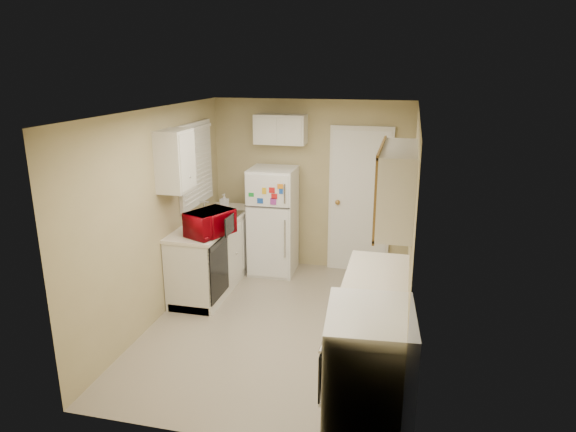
# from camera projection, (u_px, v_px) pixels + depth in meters

# --- Properties ---
(floor) EXTENTS (3.80, 3.80, 0.00)m
(floor) POSITION_uv_depth(u_px,v_px,m) (278.00, 325.00, 5.84)
(floor) COLOR #B6AB96
(floor) RESTS_ON ground
(ceiling) EXTENTS (3.80, 3.80, 0.00)m
(ceiling) POSITION_uv_depth(u_px,v_px,m) (277.00, 111.00, 5.16)
(ceiling) COLOR white
(ceiling) RESTS_ON floor
(wall_left) EXTENTS (3.80, 3.80, 0.00)m
(wall_left) POSITION_uv_depth(u_px,v_px,m) (158.00, 216.00, 5.81)
(wall_left) COLOR tan
(wall_left) RESTS_ON floor
(wall_right) EXTENTS (3.80, 3.80, 0.00)m
(wall_right) POSITION_uv_depth(u_px,v_px,m) (411.00, 234.00, 5.19)
(wall_right) COLOR tan
(wall_right) RESTS_ON floor
(wall_back) EXTENTS (2.80, 2.80, 0.00)m
(wall_back) POSITION_uv_depth(u_px,v_px,m) (311.00, 185.00, 7.27)
(wall_back) COLOR tan
(wall_back) RESTS_ON floor
(wall_front) EXTENTS (2.80, 2.80, 0.00)m
(wall_front) POSITION_uv_depth(u_px,v_px,m) (212.00, 300.00, 3.72)
(wall_front) COLOR tan
(wall_front) RESTS_ON floor
(left_counter) EXTENTS (0.60, 1.80, 0.90)m
(left_counter) POSITION_uv_depth(u_px,v_px,m) (214.00, 253.00, 6.79)
(left_counter) COLOR silver
(left_counter) RESTS_ON floor
(dishwasher) EXTENTS (0.03, 0.58, 0.72)m
(dishwasher) POSITION_uv_depth(u_px,v_px,m) (219.00, 269.00, 6.16)
(dishwasher) COLOR black
(dishwasher) RESTS_ON floor
(sink) EXTENTS (0.54, 0.74, 0.16)m
(sink) POSITION_uv_depth(u_px,v_px,m) (217.00, 220.00, 6.82)
(sink) COLOR gray
(sink) RESTS_ON left_counter
(microwave) EXTENTS (0.61, 0.49, 0.36)m
(microwave) POSITION_uv_depth(u_px,v_px,m) (210.00, 223.00, 6.05)
(microwave) COLOR #8D020C
(microwave) RESTS_ON left_counter
(soap_bottle) EXTENTS (0.12, 0.12, 0.21)m
(soap_bottle) POSITION_uv_depth(u_px,v_px,m) (224.00, 202.00, 7.18)
(soap_bottle) COLOR silver
(soap_bottle) RESTS_ON left_counter
(window_blinds) EXTENTS (0.10, 0.98, 1.08)m
(window_blinds) POSITION_uv_depth(u_px,v_px,m) (196.00, 164.00, 6.67)
(window_blinds) COLOR silver
(window_blinds) RESTS_ON wall_left
(upper_cabinet_left) EXTENTS (0.30, 0.45, 0.70)m
(upper_cabinet_left) POSITION_uv_depth(u_px,v_px,m) (175.00, 161.00, 5.81)
(upper_cabinet_left) COLOR silver
(upper_cabinet_left) RESTS_ON wall_left
(refrigerator) EXTENTS (0.63, 0.61, 1.50)m
(refrigerator) POSITION_uv_depth(u_px,v_px,m) (273.00, 221.00, 7.16)
(refrigerator) COLOR white
(refrigerator) RESTS_ON floor
(cabinet_over_fridge) EXTENTS (0.70, 0.30, 0.40)m
(cabinet_over_fridge) POSITION_uv_depth(u_px,v_px,m) (281.00, 129.00, 6.99)
(cabinet_over_fridge) COLOR silver
(cabinet_over_fridge) RESTS_ON wall_back
(interior_door) EXTENTS (0.86, 0.06, 2.08)m
(interior_door) POSITION_uv_depth(u_px,v_px,m) (360.00, 201.00, 7.13)
(interior_door) COLOR white
(interior_door) RESTS_ON floor
(right_counter) EXTENTS (0.60, 2.00, 0.90)m
(right_counter) POSITION_uv_depth(u_px,v_px,m) (371.00, 336.00, 4.72)
(right_counter) COLOR silver
(right_counter) RESTS_ON floor
(stove) EXTENTS (0.74, 0.89, 1.02)m
(stove) POSITION_uv_depth(u_px,v_px,m) (368.00, 369.00, 4.09)
(stove) COLOR white
(stove) RESTS_ON floor
(upper_cabinet_right) EXTENTS (0.30, 1.20, 0.70)m
(upper_cabinet_right) POSITION_uv_depth(u_px,v_px,m) (398.00, 186.00, 4.58)
(upper_cabinet_right) COLOR silver
(upper_cabinet_right) RESTS_ON wall_right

